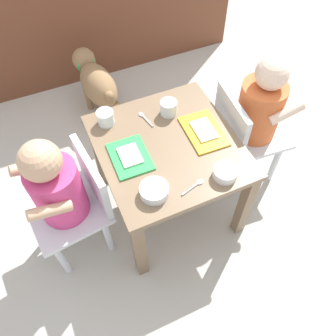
{
  "coord_description": "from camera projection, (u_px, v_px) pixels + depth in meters",
  "views": [
    {
      "loc": [
        -0.35,
        -0.77,
        1.42
      ],
      "look_at": [
        0.0,
        0.0,
        0.28
      ],
      "focal_mm": 36.38,
      "sensor_mm": 36.0,
      "label": 1
    }
  ],
  "objects": [
    {
      "name": "food_tray_left",
      "position": [
        130.0,
        156.0,
        1.25
      ],
      "size": [
        0.14,
        0.18,
        0.02
      ],
      "color": "green",
      "rests_on": "dining_table"
    },
    {
      "name": "dining_table",
      "position": [
        168.0,
        157.0,
        1.36
      ],
      "size": [
        0.53,
        0.57,
        0.44
      ],
      "color": "#7A6047",
      "rests_on": "ground"
    },
    {
      "name": "veggie_bowl_near",
      "position": [
        225.0,
        173.0,
        1.19
      ],
      "size": [
        0.09,
        0.09,
        0.04
      ],
      "color": "white",
      "rests_on": "dining_table"
    },
    {
      "name": "water_cup_right",
      "position": [
        106.0,
        118.0,
        1.34
      ],
      "size": [
        0.07,
        0.07,
        0.06
      ],
      "color": "white",
      "rests_on": "dining_table"
    },
    {
      "name": "spoon_by_left_tray",
      "position": [
        145.0,
        118.0,
        1.38
      ],
      "size": [
        0.03,
        0.1,
        0.01
      ],
      "color": "silver",
      "rests_on": "dining_table"
    },
    {
      "name": "food_tray_right",
      "position": [
        204.0,
        131.0,
        1.33
      ],
      "size": [
        0.14,
        0.21,
        0.02
      ],
      "color": "gold",
      "rests_on": "dining_table"
    },
    {
      "name": "veggie_bowl_far",
      "position": [
        154.0,
        191.0,
        1.15
      ],
      "size": [
        0.1,
        0.1,
        0.04
      ],
      "color": "white",
      "rests_on": "dining_table"
    },
    {
      "name": "seated_child_left",
      "position": [
        61.0,
        190.0,
        1.2
      ],
      "size": [
        0.31,
        0.31,
        0.66
      ],
      "color": "silver",
      "rests_on": "ground"
    },
    {
      "name": "water_cup_left",
      "position": [
        169.0,
        108.0,
        1.37
      ],
      "size": [
        0.07,
        0.07,
        0.06
      ],
      "color": "white",
      "rests_on": "dining_table"
    },
    {
      "name": "dog",
      "position": [
        96.0,
        82.0,
        1.85
      ],
      "size": [
        0.2,
        0.43,
        0.33
      ],
      "color": "olive",
      "rests_on": "ground"
    },
    {
      "name": "ground_plane",
      "position": [
        168.0,
        203.0,
        1.65
      ],
      "size": [
        7.0,
        7.0,
        0.0
      ],
      "primitive_type": "plane",
      "color": "#B2ADA3"
    },
    {
      "name": "spoon_by_right_tray",
      "position": [
        195.0,
        186.0,
        1.18
      ],
      "size": [
        0.1,
        0.04,
        0.01
      ],
      "color": "silver",
      "rests_on": "dining_table"
    },
    {
      "name": "seated_child_right",
      "position": [
        257.0,
        111.0,
        1.43
      ],
      "size": [
        0.3,
        0.3,
        0.67
      ],
      "color": "silver",
      "rests_on": "ground"
    }
  ]
}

